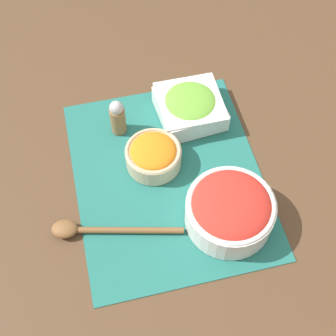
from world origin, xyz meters
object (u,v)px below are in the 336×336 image
carrot_bowl (153,155)px  wooden_spoon (92,230)px  pepper_shaker (118,117)px  tomato_bowl (230,209)px  lettuce_bowl (190,106)px

carrot_bowl → wooden_spoon: size_ratio=0.46×
carrot_bowl → pepper_shaker: 0.11m
carrot_bowl → tomato_bowl: bearing=-145.5°
lettuce_bowl → carrot_bowl: bearing=135.0°
carrot_bowl → wooden_spoon: carrot_bowl is taller
wooden_spoon → carrot_bowl: bearing=-49.2°
tomato_bowl → pepper_shaker: bearing=32.3°
pepper_shaker → carrot_bowl: bearing=-151.5°
tomato_bowl → pepper_shaker: pepper_shaker is taller
tomato_bowl → wooden_spoon: tomato_bowl is taller
tomato_bowl → pepper_shaker: (0.26, 0.16, 0.00)m
wooden_spoon → pepper_shaker: bearing=-22.1°
tomato_bowl → wooden_spoon: (0.03, 0.25, -0.03)m
wooden_spoon → pepper_shaker: 0.24m
lettuce_bowl → pepper_shaker: size_ratio=1.63×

